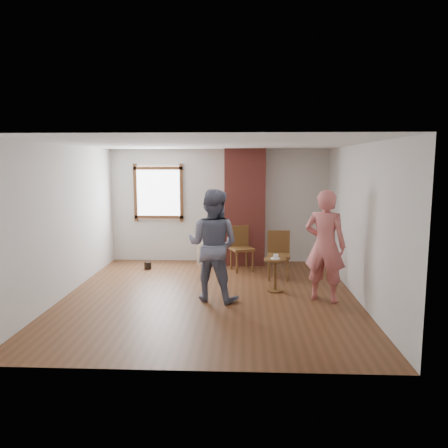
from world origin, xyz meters
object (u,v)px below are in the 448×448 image
Objects in this scene: stoneware_crock at (205,254)px; person_pink at (325,246)px; man at (213,245)px; dining_chair_right at (278,252)px; side_table at (275,269)px; dining_chair_left at (241,246)px.

person_pink is at bearing -49.01° from stoneware_crock.
person_pink is (1.86, 0.03, -0.00)m from man.
side_table is at bearing -94.09° from dining_chair_right.
person_pink is at bearing -161.14° from man.
stoneware_crock is 0.51× the size of dining_chair_left.
dining_chair_left is 1.58× the size of side_table.
dining_chair_right is 1.58× the size of side_table.
side_table is at bearing -136.61° from man.
man reaches higher than side_table.
man is (-1.08, -0.51, 0.53)m from side_table.
man is (-1.21, -1.42, 0.40)m from dining_chair_right.
stoneware_crock is 3.45m from person_pink.
person_pink is at bearing -31.86° from side_table.
dining_chair_right is at bearing -36.46° from stoneware_crock.
stoneware_crock is at bearing -63.99° from man.
stoneware_crock is 1.00m from dining_chair_left.
man and person_pink have the same top height.
dining_chair_left reaches higher than side_table.
dining_chair_right is at bearing 81.97° from side_table.
dining_chair_right is (1.57, -1.16, 0.29)m from stoneware_crock.
person_pink is (2.22, -2.55, 0.69)m from stoneware_crock.
stoneware_crock is at bearing 127.08° from dining_chair_left.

